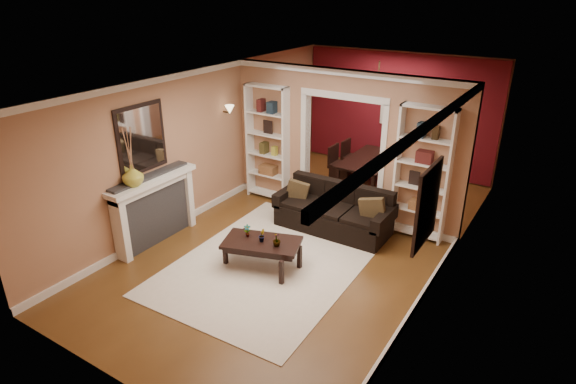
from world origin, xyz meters
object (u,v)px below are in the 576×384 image
Objects in this scene: bookshelf_left at (268,144)px; fireplace at (156,210)px; bookshelf_right at (423,174)px; coffee_table at (262,254)px; dining_table at (371,172)px; sofa at (333,209)px.

bookshelf_left is 2.65m from fireplace.
fireplace is at bearing -102.05° from bookshelf_left.
bookshelf_left is 3.10m from bookshelf_right.
bookshelf_right is 1.35× the size of fireplace.
fireplace reaches higher than coffee_table.
fireplace is (-1.95, -0.29, 0.36)m from coffee_table.
bookshelf_left is 1.00× the size of bookshelf_right.
bookshelf_right is 2.49m from dining_table.
bookshelf_right is 1.34× the size of dining_table.
coffee_table is 0.51× the size of bookshelf_left.
fireplace is (-0.54, -2.53, -0.57)m from bookshelf_left.
bookshelf_left is 1.34× the size of dining_table.
bookshelf_right is at bearing 34.80° from fireplace.
dining_table is at bearing 96.52° from sofa.
dining_table is at bearing 64.22° from fireplace.
bookshelf_right reaches higher than fireplace.
sofa is 2.01m from bookshelf_left.
sofa is at bearing -156.35° from bookshelf_right.
sofa is 0.90× the size of bookshelf_right.
sofa is at bearing 59.15° from coffee_table.
coffee_table is at bearing 8.42° from fireplace.
bookshelf_left reaches higher than sofa.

